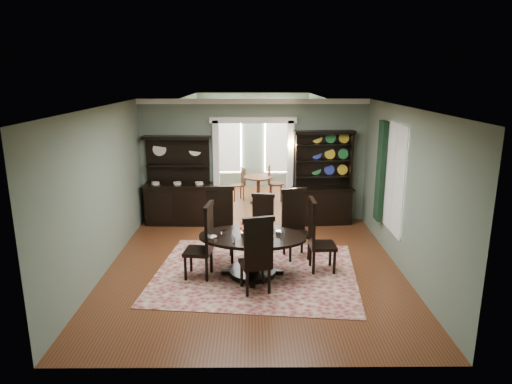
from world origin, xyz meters
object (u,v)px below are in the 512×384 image
parlor_table (258,186)px  welsh_dresser (323,190)px  sideboard (178,194)px  dining_table (252,248)px

parlor_table → welsh_dresser: bearing=-49.8°
welsh_dresser → sideboard: bearing=175.4°
dining_table → sideboard: bearing=126.0°
dining_table → parlor_table: 4.86m
sideboard → parlor_table: size_ratio=2.59×
dining_table → welsh_dresser: size_ratio=0.90×
sideboard → dining_table: bearing=-57.2°
sideboard → parlor_table: sideboard is taller
welsh_dresser → parlor_table: (-1.54, 1.82, -0.32)m
sideboard → welsh_dresser: bearing=2.0°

